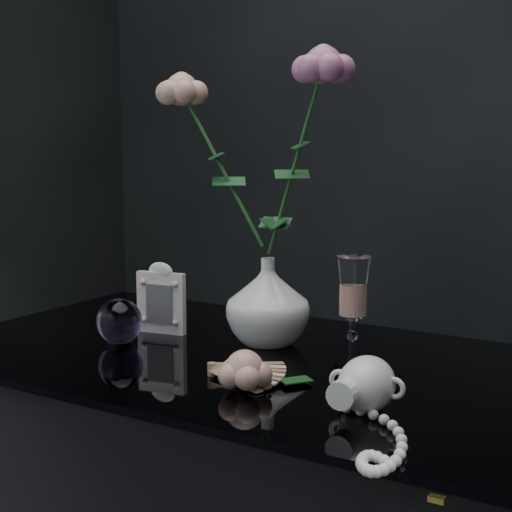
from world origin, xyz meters
The scene contains 8 objects.
vase centered at (-0.02, 0.12, 0.83)m, with size 0.14×0.14×0.15m, color white.
wine_glass centered at (0.16, 0.08, 0.85)m, with size 0.05×0.05×0.17m, color white, non-canonical shape.
picture_frame centered at (-0.22, 0.09, 0.83)m, with size 0.09×0.07×0.13m, color white, non-canonical shape.
paperweight centered at (-0.23, -0.01, 0.80)m, with size 0.08×0.08×0.08m, color #9674BD, non-canonical shape.
paper_fan centered at (0.00, -0.07, 0.77)m, with size 0.22×0.17×0.02m, color beige, non-canonical shape.
loose_rose centered at (0.08, -0.10, 0.79)m, with size 0.13×0.16×0.06m, color #D9A68C, non-canonical shape.
pearl_jar centered at (0.25, -0.09, 0.80)m, with size 0.25×0.26×0.07m, color white, non-canonical shape.
roses centered at (-0.03, 0.12, 1.09)m, with size 0.32×0.12×0.39m.
Camera 1 is at (0.63, -0.97, 1.11)m, focal length 55.00 mm.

